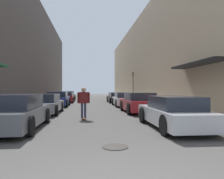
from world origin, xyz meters
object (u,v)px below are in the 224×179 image
Objects in this scene: traffic_light at (133,83)px; parked_car_left_1 at (45,104)px; skateboarder at (84,100)px; manhole_cover at (115,147)px; parked_car_left_2 at (58,99)px; parked_car_right_2 at (124,99)px; parked_car_right_3 at (117,98)px; parked_car_left_0 at (16,113)px; parked_car_right_0 at (173,112)px; parked_car_left_3 at (65,97)px; parked_car_left_4 at (68,96)px; parked_car_right_1 at (139,103)px.

parked_car_left_1 is at bearing -122.56° from traffic_light.
manhole_cover is at bearing -80.44° from skateboarder.
parked_car_left_2 reaches higher than parked_car_right_2.
parked_car_left_2 reaches higher than parked_car_right_3.
parked_car_right_2 is at bearing 67.39° from skateboarder.
traffic_light is at bearing 72.27° from parked_car_right_2.
skateboarder is (2.53, 2.47, 0.36)m from parked_car_left_0.
manhole_cover is at bearing -100.62° from parked_car_right_2.
parked_car_right_0 is (6.09, -0.43, -0.03)m from parked_car_left_0.
parked_car_left_3 is (0.06, 5.92, -0.05)m from parked_car_left_2.
parked_car_right_3 is at bearing -10.49° from parked_car_left_3.
parked_car_left_0 reaches higher than parked_car_left_3.
parked_car_left_1 reaches higher than manhole_cover.
manhole_cover is (3.37, -14.46, -0.64)m from parked_car_left_2.
manhole_cover is (3.44, -25.35, -0.62)m from parked_car_left_4.
parked_car_left_0 is 1.11× the size of parked_car_right_1.
parked_car_left_4 is 8.60m from parked_car_right_3.
skateboarder is 0.45× the size of traffic_light.
parked_car_right_1 reaches higher than parked_car_right_2.
parked_car_left_3 is 8.83m from traffic_light.
parked_car_left_1 is 6.55× the size of manhole_cover.
parked_car_right_1 is 2.61× the size of skateboarder.
skateboarder reaches higher than parked_car_right_3.
parked_car_left_4 reaches higher than parked_car_left_3.
parked_car_right_0 is 4.61m from skateboarder.
manhole_cover is (3.45, -2.98, -0.64)m from parked_car_left_0.
manhole_cover is (3.43, -8.49, -0.60)m from parked_car_left_1.
parked_car_left_0 is 2.88× the size of skateboarder.
parked_car_right_0 reaches higher than parked_car_right_2.
parked_car_right_2 is (-0.05, 5.54, -0.03)m from parked_car_right_1.
parked_car_right_0 is 2.88× the size of skateboarder.
parked_car_left_4 is 2.41× the size of skateboarder.
parked_car_right_3 is (0.00, 10.90, -0.07)m from parked_car_right_1.
parked_car_right_1 is 4.63m from skateboarder.
parked_car_right_3 is 14.29m from skateboarder.
parked_car_left_3 is 0.93× the size of parked_car_right_3.
parked_car_right_2 is at bearing -107.73° from traffic_light.
parked_car_left_2 is 2.66× the size of skateboarder.
manhole_cover is at bearing -80.79° from parked_car_left_3.
parked_car_left_0 is at bearing -90.19° from parked_car_left_1.
parked_car_left_0 is 1.08× the size of parked_car_left_3.
parked_car_left_1 is 1.05× the size of parked_car_right_2.
parked_car_right_0 is at bearing -97.46° from traffic_light.
traffic_light reaches higher than parked_car_left_2.
parked_car_left_1 is at bearing -90.59° from parked_car_left_3.
parked_car_right_3 is (0.05, 5.36, -0.03)m from parked_car_right_2.
parked_car_left_2 is at bearing 103.10° from manhole_cover.
skateboarder is at bearing 44.27° from parked_car_left_0.
parked_car_left_0 is 1.08× the size of parked_car_left_2.
parked_car_right_2 reaches higher than manhole_cover.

